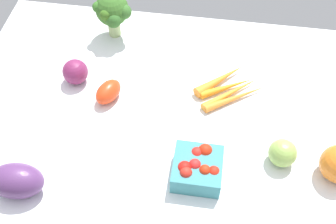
{
  "coord_description": "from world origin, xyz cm",
  "views": [
    {
      "loc": [
        9.21,
        -62.18,
        84.65
      ],
      "look_at": [
        0.0,
        0.0,
        4.0
      ],
      "focal_mm": 45.86,
      "sensor_mm": 36.0,
      "label": 1
    }
  ],
  "objects": [
    {
      "name": "red_onion_near_basket",
      "position": [
        -25.04,
        8.39,
        5.25
      ],
      "size": [
        6.5,
        6.5,
        6.5
      ],
      "primitive_type": "sphere",
      "color": "#74234E",
      "rests_on": "tablecloth"
    },
    {
      "name": "carrot_bunch",
      "position": [
        13.72,
        10.63,
        3.15
      ],
      "size": [
        18.86,
        17.64,
        2.74
      ],
      "color": "orange",
      "rests_on": "tablecloth"
    },
    {
      "name": "berry_basket",
      "position": [
        8.56,
        -14.81,
        4.94
      ],
      "size": [
        10.47,
        10.47,
        6.12
      ],
      "color": "teal",
      "rests_on": "tablecloth"
    },
    {
      "name": "eggplant",
      "position": [
        -28.26,
        -23.87,
        5.77
      ],
      "size": [
        12.04,
        8.31,
        7.53
      ],
      "primitive_type": "ellipsoid",
      "rotation": [
        0.0,
        0.0,
        3.21
      ],
      "color": "#563164",
      "rests_on": "tablecloth"
    },
    {
      "name": "broccoli_head",
      "position": [
        -19.04,
        26.71,
        10.43
      ],
      "size": [
        10.5,
        10.14,
        13.33
      ],
      "color": "#A5BB79",
      "rests_on": "tablecloth"
    },
    {
      "name": "tablecloth",
      "position": [
        0.0,
        0.0,
        1.0
      ],
      "size": [
        104.0,
        76.0,
        2.0
      ],
      "primitive_type": "cube",
      "color": "white",
      "rests_on": "ground"
    },
    {
      "name": "roma_tomato",
      "position": [
        -15.45,
        3.75,
        4.45
      ],
      "size": [
        7.72,
        9.13,
        4.91
      ],
      "primitive_type": "ellipsoid",
      "rotation": [
        0.0,
        0.0,
        1.14
      ],
      "color": "red",
      "rests_on": "tablecloth"
    },
    {
      "name": "heirloom_tomato_green",
      "position": [
        26.65,
        -8.46,
        5.14
      ],
      "size": [
        6.28,
        6.28,
        6.28
      ],
      "primitive_type": "sphere",
      "color": "#8DB050",
      "rests_on": "tablecloth"
    }
  ]
}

